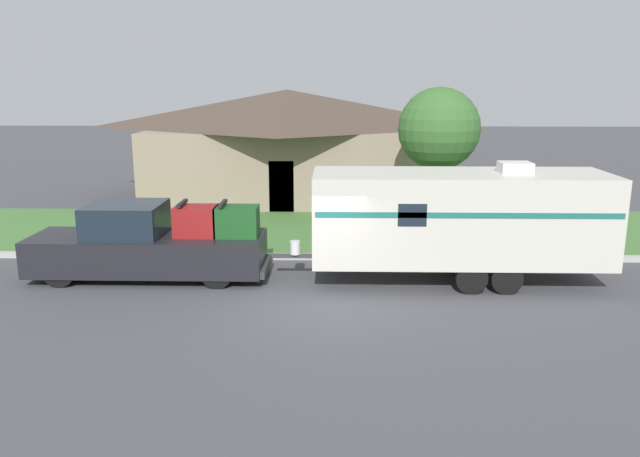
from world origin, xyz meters
name	(u,v)px	position (x,y,z in m)	size (l,w,h in m)	color
ground_plane	(313,302)	(0.00, 0.00, 0.00)	(120.00, 120.00, 0.00)	#47474C
curb_strip	(317,257)	(0.00, 3.75, 0.07)	(80.00, 0.30, 0.14)	#ADADA8
lawn_strip	(320,230)	(0.00, 7.40, 0.01)	(80.00, 7.00, 0.03)	#477538
house_across_street	(288,142)	(-1.64, 14.22, 2.51)	(12.84, 8.05, 4.84)	gray
pickup_truck	(151,245)	(-4.42, 1.82, 0.93)	(6.33, 1.95, 2.11)	black
travel_trailer	(459,217)	(3.79, 1.82, 1.73)	(8.74, 2.46, 3.18)	black
mailbox	(573,225)	(7.77, 4.36, 0.97)	(0.48, 0.20, 1.25)	brown
tree_in_yard	(439,129)	(4.14, 7.81, 3.57)	(2.87, 2.87, 5.02)	brown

